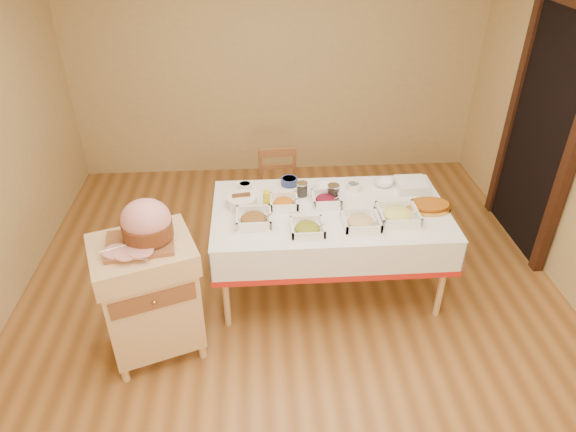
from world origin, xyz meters
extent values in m
plane|color=#95602E|center=(0.00, 0.00, 0.00)|extent=(5.00, 5.00, 0.00)
plane|color=tan|center=(0.00, 2.50, 1.30)|extent=(4.50, 0.00, 4.50)
cube|color=black|center=(2.21, 0.90, 1.05)|extent=(0.06, 0.90, 2.10)
cube|color=#321910|center=(2.19, 0.40, 1.05)|extent=(0.08, 0.10, 2.10)
cube|color=#321910|center=(2.19, 1.40, 1.05)|extent=(0.08, 0.10, 2.10)
cube|color=#E0B57B|center=(0.30, 0.30, 0.73)|extent=(1.80, 1.00, 0.04)
cylinder|color=#E0B57B|center=(-0.52, -0.12, 0.35)|extent=(0.05, 0.05, 0.71)
cylinder|color=#E0B57B|center=(-0.52, 0.72, 0.35)|extent=(0.05, 0.05, 0.71)
cylinder|color=#E0B57B|center=(1.12, -0.12, 0.35)|extent=(0.05, 0.05, 0.71)
cylinder|color=#E0B57B|center=(1.12, 0.72, 0.35)|extent=(0.05, 0.05, 0.71)
cube|color=white|center=(0.30, 0.30, 0.76)|extent=(1.82, 1.02, 0.01)
cube|color=#E0B57B|center=(-1.02, -0.31, 0.43)|extent=(0.74, 0.67, 0.65)
cube|color=#E0B57B|center=(-1.02, -0.31, 0.84)|extent=(0.79, 0.73, 0.16)
cube|color=brown|center=(-1.02, -0.57, 0.65)|extent=(0.52, 0.19, 0.13)
sphere|color=#BE8935|center=(-1.02, -0.58, 0.65)|extent=(0.03, 0.03, 0.03)
cylinder|color=#E0B57B|center=(-1.29, -0.53, 0.05)|extent=(0.05, 0.05, 0.11)
cylinder|color=#E0B57B|center=(-1.29, -0.10, 0.05)|extent=(0.05, 0.05, 0.11)
cylinder|color=#E0B57B|center=(-0.75, -0.53, 0.05)|extent=(0.05, 0.05, 0.11)
cylinder|color=#E0B57B|center=(-0.75, -0.10, 0.05)|extent=(0.05, 0.05, 0.11)
cube|color=brown|center=(-0.05, 1.09, 0.42)|extent=(0.39, 0.37, 0.03)
cylinder|color=brown|center=(-0.21, 0.93, 0.20)|extent=(0.03, 0.03, 0.40)
cylinder|color=brown|center=(-0.22, 1.25, 0.20)|extent=(0.03, 0.03, 0.40)
cylinder|color=brown|center=(0.11, 0.94, 0.20)|extent=(0.03, 0.03, 0.40)
cylinder|color=brown|center=(0.10, 1.26, 0.20)|extent=(0.03, 0.03, 0.40)
cylinder|color=brown|center=(-0.22, 1.25, 0.62)|extent=(0.03, 0.03, 0.43)
cylinder|color=brown|center=(0.10, 1.26, 0.62)|extent=(0.03, 0.03, 0.43)
cube|color=brown|center=(-0.06, 1.25, 0.80)|extent=(0.34, 0.04, 0.08)
cube|color=brown|center=(-1.02, -0.31, 0.94)|extent=(0.42, 0.34, 0.03)
ellipsoid|color=pink|center=(-0.97, -0.27, 1.09)|extent=(0.32, 0.29, 0.27)
cylinder|color=brown|center=(-0.97, -0.27, 1.01)|extent=(0.32, 0.32, 0.11)
cube|color=silver|center=(-1.07, -0.48, 0.96)|extent=(0.27, 0.12, 0.00)
cylinder|color=silver|center=(-1.11, -0.37, 0.96)|extent=(0.31, 0.09, 0.01)
cube|color=white|center=(-0.29, 0.15, 0.77)|extent=(0.26, 0.26, 0.02)
ellipsoid|color=#AE1324|center=(-0.29, 0.15, 0.79)|extent=(0.20, 0.20, 0.07)
cylinder|color=silver|center=(-0.23, 0.12, 0.80)|extent=(0.16, 0.01, 0.11)
cube|color=white|center=(0.09, 0.00, 0.77)|extent=(0.24, 0.24, 0.01)
ellipsoid|color=#BB7F18|center=(0.09, 0.00, 0.79)|extent=(0.18, 0.18, 0.06)
cylinder|color=silver|center=(0.14, -0.02, 0.79)|extent=(0.13, 0.01, 0.10)
cube|color=white|center=(0.49, 0.05, 0.77)|extent=(0.27, 0.27, 0.02)
ellipsoid|color=tan|center=(0.49, 0.05, 0.79)|extent=(0.20, 0.20, 0.07)
cylinder|color=silver|center=(0.55, 0.03, 0.80)|extent=(0.15, 0.01, 0.11)
cube|color=white|center=(0.79, 0.13, 0.77)|extent=(0.29, 0.29, 0.02)
ellipsoid|color=#E0E26B|center=(0.79, 0.13, 0.80)|extent=(0.22, 0.22, 0.08)
cylinder|color=silver|center=(0.85, 0.10, 0.80)|extent=(0.15, 0.01, 0.11)
cube|color=white|center=(-0.06, 0.37, 0.77)|extent=(0.22, 0.22, 0.01)
ellipsoid|color=orange|center=(-0.06, 0.37, 0.79)|extent=(0.17, 0.17, 0.06)
cylinder|color=silver|center=(-0.01, 0.34, 0.79)|extent=(0.14, 0.01, 0.11)
cube|color=white|center=(0.28, 0.39, 0.77)|extent=(0.22, 0.22, 0.02)
ellipsoid|color=maroon|center=(0.28, 0.39, 0.79)|extent=(0.17, 0.17, 0.06)
cylinder|color=silver|center=(0.33, 0.37, 0.80)|extent=(0.15, 0.01, 0.11)
cylinder|color=white|center=(-0.36, 0.66, 0.79)|extent=(0.11, 0.11, 0.05)
cylinder|color=black|center=(-0.36, 0.66, 0.80)|extent=(0.09, 0.09, 0.02)
cylinder|color=navy|center=(0.01, 0.71, 0.79)|extent=(0.14, 0.14, 0.06)
cylinder|color=maroon|center=(0.01, 0.71, 0.81)|extent=(0.11, 0.11, 0.02)
cylinder|color=white|center=(0.53, 0.59, 0.79)|extent=(0.11, 0.11, 0.06)
cylinder|color=orange|center=(0.53, 0.59, 0.81)|extent=(0.09, 0.09, 0.02)
imported|color=white|center=(0.31, 0.60, 0.78)|extent=(0.18, 0.18, 0.04)
imported|color=white|center=(0.80, 0.64, 0.78)|extent=(0.18, 0.18, 0.05)
cylinder|color=silver|center=(0.10, 0.52, 0.81)|extent=(0.09, 0.09, 0.10)
cylinder|color=silver|center=(0.10, 0.52, 0.87)|extent=(0.09, 0.09, 0.01)
cylinder|color=black|center=(0.10, 0.52, 0.80)|extent=(0.07, 0.07, 0.08)
cylinder|color=silver|center=(0.34, 0.45, 0.82)|extent=(0.09, 0.09, 0.11)
cylinder|color=silver|center=(0.34, 0.45, 0.88)|extent=(0.10, 0.10, 0.01)
cylinder|color=black|center=(0.34, 0.45, 0.80)|extent=(0.08, 0.08, 0.08)
cylinder|color=yellow|center=(-0.19, 0.36, 0.83)|extent=(0.05, 0.05, 0.14)
cone|color=yellow|center=(-0.19, 0.36, 0.91)|extent=(0.04, 0.04, 0.03)
cylinder|color=white|center=(-0.38, 0.39, 0.80)|extent=(0.24, 0.24, 0.08)
cube|color=white|center=(1.01, 0.57, 0.77)|extent=(0.24, 0.24, 0.01)
cube|color=white|center=(1.01, 0.57, 0.78)|extent=(0.24, 0.24, 0.01)
cube|color=white|center=(1.01, 0.57, 0.80)|extent=(0.24, 0.24, 0.01)
cube|color=white|center=(1.01, 0.57, 0.81)|extent=(0.24, 0.24, 0.01)
cube|color=white|center=(1.01, 0.57, 0.83)|extent=(0.24, 0.24, 0.01)
ellipsoid|color=#BE8935|center=(1.07, 0.26, 0.78)|extent=(0.36, 0.26, 0.03)
ellipsoid|color=#A55811|center=(1.07, 0.26, 0.79)|extent=(0.30, 0.21, 0.04)
camera|label=1|loc=(-0.26, -3.05, 2.85)|focal=32.00mm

